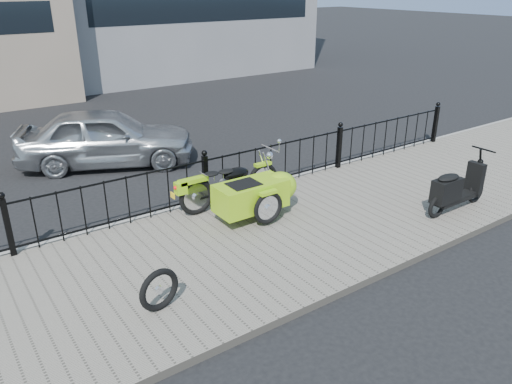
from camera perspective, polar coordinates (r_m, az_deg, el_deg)
ground at (r=8.84m, az=-1.46°, el=-4.77°), size 120.00×120.00×0.00m
sidewalk at (r=8.44m, az=0.42°, el=-5.71°), size 30.00×3.80×0.12m
curb at (r=9.92m, az=-6.07°, el=-1.26°), size 30.00×0.10×0.12m
iron_fence at (r=9.61m, az=-5.79°, el=1.33°), size 14.11×0.11×1.08m
motorcycle_sidecar at (r=9.08m, az=-0.17°, el=0.18°), size 2.28×1.48×0.98m
scooter at (r=9.92m, az=21.78°, el=0.22°), size 1.64×0.48×1.11m
spare_tire at (r=6.71m, az=-11.01°, el=-10.91°), size 0.60×0.19×0.60m
sedan_car at (r=12.42m, az=-16.73°, el=6.01°), size 4.36×3.18×1.38m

